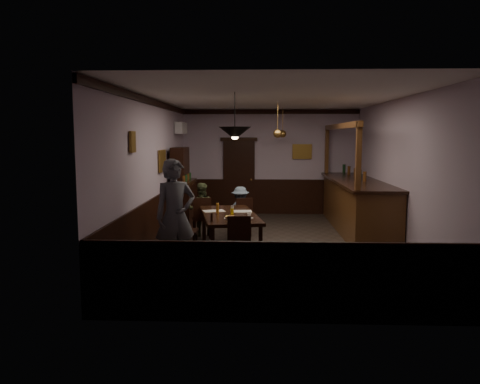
{
  "coord_description": "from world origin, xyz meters",
  "views": [
    {
      "loc": [
        -0.34,
        -9.43,
        2.26
      ],
      "look_at": [
        -0.7,
        -0.31,
        1.15
      ],
      "focal_mm": 35.0,
      "sensor_mm": 36.0,
      "label": 1
    }
  ],
  "objects_px": {
    "coffee_cup": "(249,215)",
    "bar_counter": "(356,204)",
    "chair_side": "(181,227)",
    "person_standing": "(175,216)",
    "dining_table": "(229,217)",
    "pendant_brass_mid": "(278,134)",
    "sideboard": "(182,196)",
    "pendant_brass_far": "(283,134)",
    "soda_can": "(232,212)",
    "pendant_iron": "(235,133)",
    "chair_near": "(240,242)",
    "chair_far_right": "(243,215)",
    "person_seated_right": "(240,211)",
    "chair_far_left": "(202,216)",
    "person_seated_left": "(201,209)"
  },
  "relations": [
    {
      "from": "person_seated_right",
      "to": "sideboard",
      "type": "bearing_deg",
      "value": -38.37
    },
    {
      "from": "pendant_brass_mid",
      "to": "chair_far_left",
      "type": "bearing_deg",
      "value": -153.56
    },
    {
      "from": "chair_near",
      "to": "sideboard",
      "type": "xyz_separation_m",
      "value": [
        -1.56,
        3.69,
        0.29
      ]
    },
    {
      "from": "sideboard",
      "to": "pendant_brass_far",
      "type": "bearing_deg",
      "value": 27.12
    },
    {
      "from": "pendant_iron",
      "to": "pendant_brass_far",
      "type": "height_order",
      "value": "same"
    },
    {
      "from": "person_standing",
      "to": "sideboard",
      "type": "xyz_separation_m",
      "value": [
        -0.51,
        3.82,
        -0.15
      ]
    },
    {
      "from": "chair_near",
      "to": "soda_can",
      "type": "xyz_separation_m",
      "value": [
        -0.19,
        1.18,
        0.31
      ]
    },
    {
      "from": "soda_can",
      "to": "pendant_iron",
      "type": "xyz_separation_m",
      "value": [
        0.09,
        -0.67,
        1.48
      ]
    },
    {
      "from": "dining_table",
      "to": "pendant_iron",
      "type": "bearing_deg",
      "value": -79.21
    },
    {
      "from": "sideboard",
      "to": "person_standing",
      "type": "bearing_deg",
      "value": -82.33
    },
    {
      "from": "chair_far_left",
      "to": "pendant_brass_mid",
      "type": "relative_size",
      "value": 1.13
    },
    {
      "from": "chair_far_left",
      "to": "chair_side",
      "type": "height_order",
      "value": "chair_side"
    },
    {
      "from": "person_standing",
      "to": "pendant_iron",
      "type": "distance_m",
      "value": 1.77
    },
    {
      "from": "coffee_cup",
      "to": "dining_table",
      "type": "bearing_deg",
      "value": 120.58
    },
    {
      "from": "chair_side",
      "to": "coffee_cup",
      "type": "distance_m",
      "value": 1.3
    },
    {
      "from": "person_seated_right",
      "to": "sideboard",
      "type": "distance_m",
      "value": 1.68
    },
    {
      "from": "chair_side",
      "to": "soda_can",
      "type": "bearing_deg",
      "value": -75.97
    },
    {
      "from": "dining_table",
      "to": "coffee_cup",
      "type": "relative_size",
      "value": 29.35
    },
    {
      "from": "chair_side",
      "to": "person_standing",
      "type": "xyz_separation_m",
      "value": [
        0.08,
        -1.07,
        0.39
      ]
    },
    {
      "from": "coffee_cup",
      "to": "chair_far_left",
      "type": "bearing_deg",
      "value": 112.79
    },
    {
      "from": "chair_side",
      "to": "person_seated_right",
      "type": "relative_size",
      "value": 0.91
    },
    {
      "from": "coffee_cup",
      "to": "pendant_brass_mid",
      "type": "relative_size",
      "value": 0.1
    },
    {
      "from": "chair_far_right",
      "to": "pendant_iron",
      "type": "xyz_separation_m",
      "value": [
        -0.07,
        -2.13,
        1.81
      ]
    },
    {
      "from": "coffee_cup",
      "to": "soda_can",
      "type": "height_order",
      "value": "soda_can"
    },
    {
      "from": "chair_far_left",
      "to": "chair_side",
      "type": "relative_size",
      "value": 0.91
    },
    {
      "from": "person_standing",
      "to": "pendant_brass_mid",
      "type": "xyz_separation_m",
      "value": [
        1.8,
        3.43,
        1.36
      ]
    },
    {
      "from": "chair_near",
      "to": "person_standing",
      "type": "relative_size",
      "value": 0.48
    },
    {
      "from": "dining_table",
      "to": "coffee_cup",
      "type": "xyz_separation_m",
      "value": [
        0.4,
        -0.45,
        0.11
      ]
    },
    {
      "from": "chair_side",
      "to": "chair_far_left",
      "type": "bearing_deg",
      "value": -7.58
    },
    {
      "from": "coffee_cup",
      "to": "sideboard",
      "type": "bearing_deg",
      "value": 110.19
    },
    {
      "from": "person_seated_left",
      "to": "pendant_brass_far",
      "type": "relative_size",
      "value": 1.48
    },
    {
      "from": "pendant_brass_mid",
      "to": "chair_side",
      "type": "bearing_deg",
      "value": -128.56
    },
    {
      "from": "chair_side",
      "to": "sideboard",
      "type": "xyz_separation_m",
      "value": [
        -0.43,
        2.75,
        0.24
      ]
    },
    {
      "from": "coffee_cup",
      "to": "soda_can",
      "type": "relative_size",
      "value": 0.67
    },
    {
      "from": "pendant_brass_far",
      "to": "chair_far_right",
      "type": "bearing_deg",
      "value": -112.82
    },
    {
      "from": "chair_near",
      "to": "soda_can",
      "type": "height_order",
      "value": "chair_near"
    },
    {
      "from": "person_seated_right",
      "to": "pendant_brass_far",
      "type": "height_order",
      "value": "pendant_brass_far"
    },
    {
      "from": "coffee_cup",
      "to": "bar_counter",
      "type": "height_order",
      "value": "bar_counter"
    },
    {
      "from": "person_seated_left",
      "to": "pendant_brass_mid",
      "type": "relative_size",
      "value": 1.48
    },
    {
      "from": "chair_far_left",
      "to": "bar_counter",
      "type": "relative_size",
      "value": 0.2
    },
    {
      "from": "person_seated_left",
      "to": "coffee_cup",
      "type": "xyz_separation_m",
      "value": [
        1.13,
        -1.89,
        0.2
      ]
    },
    {
      "from": "chair_side",
      "to": "soda_can",
      "type": "xyz_separation_m",
      "value": [
        0.94,
        0.24,
        0.26
      ]
    },
    {
      "from": "pendant_iron",
      "to": "bar_counter",
      "type": "bearing_deg",
      "value": 47.14
    },
    {
      "from": "person_seated_left",
      "to": "chair_far_right",
      "type": "bearing_deg",
      "value": 164.63
    },
    {
      "from": "chair_far_right",
      "to": "person_standing",
      "type": "xyz_separation_m",
      "value": [
        -1.01,
        -2.77,
        0.46
      ]
    },
    {
      "from": "bar_counter",
      "to": "pendant_brass_mid",
      "type": "xyz_separation_m",
      "value": [
        -1.89,
        -0.17,
        1.66
      ]
    },
    {
      "from": "soda_can",
      "to": "pendant_brass_mid",
      "type": "distance_m",
      "value": 2.76
    },
    {
      "from": "pendant_brass_mid",
      "to": "pendant_brass_far",
      "type": "xyz_separation_m",
      "value": [
        0.2,
        1.68,
        0.0
      ]
    },
    {
      "from": "dining_table",
      "to": "bar_counter",
      "type": "relative_size",
      "value": 0.52
    },
    {
      "from": "coffee_cup",
      "to": "pendant_brass_mid",
      "type": "bearing_deg",
      "value": 65.36
    }
  ]
}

